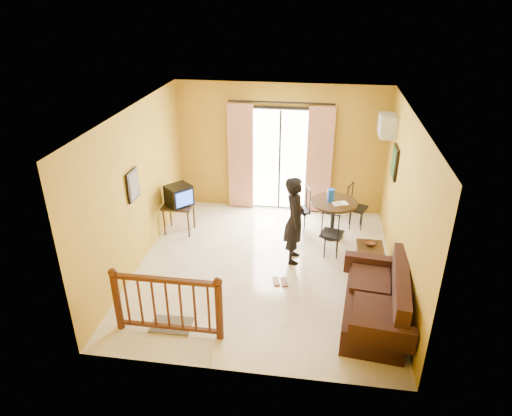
# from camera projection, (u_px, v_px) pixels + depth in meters

# --- Properties ---
(ground) EXTENTS (5.00, 5.00, 0.00)m
(ground) POSITION_uv_depth(u_px,v_px,m) (265.00, 267.00, 8.20)
(ground) COLOR beige
(ground) RESTS_ON ground
(room_shell) EXTENTS (5.00, 5.00, 5.00)m
(room_shell) POSITION_uv_depth(u_px,v_px,m) (266.00, 180.00, 7.46)
(room_shell) COLOR white
(room_shell) RESTS_ON ground
(balcony_door) EXTENTS (2.25, 0.14, 2.46)m
(balcony_door) POSITION_uv_depth(u_px,v_px,m) (280.00, 159.00, 9.84)
(balcony_door) COLOR black
(balcony_door) RESTS_ON ground
(tv_table) EXTENTS (0.60, 0.50, 0.60)m
(tv_table) POSITION_uv_depth(u_px,v_px,m) (178.00, 208.00, 9.18)
(tv_table) COLOR black
(tv_table) RESTS_ON ground
(television) EXTENTS (0.62, 0.62, 0.41)m
(television) POSITION_uv_depth(u_px,v_px,m) (179.00, 195.00, 9.05)
(television) COLOR black
(television) RESTS_ON tv_table
(picture_left) EXTENTS (0.05, 0.42, 0.52)m
(picture_left) POSITION_uv_depth(u_px,v_px,m) (133.00, 185.00, 7.64)
(picture_left) COLOR black
(picture_left) RESTS_ON room_shell
(dining_table) EXTENTS (0.92, 0.92, 0.77)m
(dining_table) POSITION_uv_depth(u_px,v_px,m) (333.00, 209.00, 8.97)
(dining_table) COLOR black
(dining_table) RESTS_ON ground
(water_jug) EXTENTS (0.14, 0.14, 0.26)m
(water_jug) POSITION_uv_depth(u_px,v_px,m) (331.00, 195.00, 8.86)
(water_jug) COLOR blue
(water_jug) RESTS_ON dining_table
(serving_tray) EXTENTS (0.33, 0.27, 0.02)m
(serving_tray) POSITION_uv_depth(u_px,v_px,m) (340.00, 204.00, 8.79)
(serving_tray) COLOR silver
(serving_tray) RESTS_ON dining_table
(dining_chairs) EXTENTS (1.66, 1.68, 0.95)m
(dining_chairs) POSITION_uv_depth(u_px,v_px,m) (328.00, 237.00, 9.20)
(dining_chairs) COLOR black
(dining_chairs) RESTS_ON ground
(air_conditioner) EXTENTS (0.31, 0.60, 0.40)m
(air_conditioner) POSITION_uv_depth(u_px,v_px,m) (387.00, 126.00, 8.72)
(air_conditioner) COLOR silver
(air_conditioner) RESTS_ON room_shell
(botanical_print) EXTENTS (0.05, 0.50, 0.60)m
(botanical_print) POSITION_uv_depth(u_px,v_px,m) (395.00, 162.00, 8.34)
(botanical_print) COLOR black
(botanical_print) RESTS_ON room_shell
(coffee_table) EXTENTS (0.46, 0.84, 0.37)m
(coffee_table) POSITION_uv_depth(u_px,v_px,m) (370.00, 257.00, 8.05)
(coffee_table) COLOR black
(coffee_table) RESTS_ON ground
(bowl) EXTENTS (0.21, 0.21, 0.06)m
(bowl) POSITION_uv_depth(u_px,v_px,m) (370.00, 243.00, 8.17)
(bowl) COLOR brown
(bowl) RESTS_ON coffee_table
(sofa) EXTENTS (1.04, 1.95, 0.89)m
(sofa) POSITION_uv_depth(u_px,v_px,m) (379.00, 303.00, 6.74)
(sofa) COLOR black
(sofa) RESTS_ON ground
(standing_person) EXTENTS (0.41, 0.61, 1.63)m
(standing_person) POSITION_uv_depth(u_px,v_px,m) (295.00, 220.00, 8.08)
(standing_person) COLOR black
(standing_person) RESTS_ON ground
(stair_balustrade) EXTENTS (1.63, 0.13, 1.04)m
(stair_balustrade) POSITION_uv_depth(u_px,v_px,m) (167.00, 301.00, 6.42)
(stair_balustrade) COLOR #471E0F
(stair_balustrade) RESTS_ON ground
(doormat) EXTENTS (0.61, 0.42, 0.02)m
(doormat) POSITION_uv_depth(u_px,v_px,m) (172.00, 325.00, 6.79)
(doormat) COLOR #5E594B
(doormat) RESTS_ON ground
(sandals) EXTENTS (0.30, 0.27, 0.03)m
(sandals) POSITION_uv_depth(u_px,v_px,m) (280.00, 282.00, 7.77)
(sandals) COLOR brown
(sandals) RESTS_ON ground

